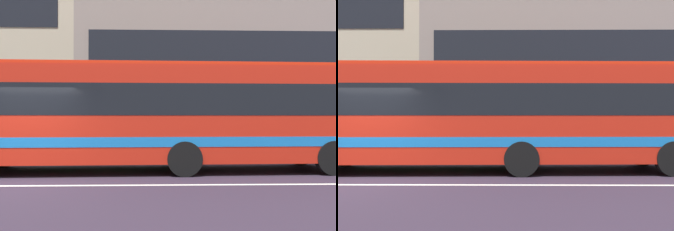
{
  "view_description": "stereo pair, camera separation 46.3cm",
  "coord_description": "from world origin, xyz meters",
  "views": [
    {
      "loc": [
        3.52,
        -9.07,
        1.64
      ],
      "look_at": [
        3.87,
        2.22,
        1.74
      ],
      "focal_mm": 39.38,
      "sensor_mm": 36.0,
      "label": 1
    },
    {
      "loc": [
        3.98,
        -9.08,
        1.64
      ],
      "look_at": [
        3.87,
        2.22,
        1.74
      ],
      "focal_mm": 39.38,
      "sensor_mm": 36.0,
      "label": 2
    }
  ],
  "objects": [
    {
      "name": "apartment_block_right",
      "position": [
        9.18,
        16.22,
        4.8
      ],
      "size": [
        20.4,
        10.19,
        9.59
      ],
      "color": "gray",
      "rests_on": "ground_plane"
    },
    {
      "name": "transit_bus",
      "position": [
        3.52,
        2.45,
        1.82
      ],
      "size": [
        12.24,
        2.92,
        3.29
      ],
      "color": "red",
      "rests_on": "ground_plane"
    },
    {
      "name": "ground_plane",
      "position": [
        0.0,
        0.0,
        0.0
      ],
      "size": [
        160.0,
        160.0,
        0.0
      ],
      "primitive_type": "plane",
      "color": "#2F2434"
    },
    {
      "name": "lane_centre_line",
      "position": [
        0.0,
        0.0,
        0.0
      ],
      "size": [
        60.0,
        0.16,
        0.01
      ],
      "primitive_type": "cube",
      "color": "silver",
      "rests_on": "ground_plane"
    },
    {
      "name": "hedge_row_far",
      "position": [
        -2.05,
        6.24,
        0.52
      ],
      "size": [
        13.92,
        1.1,
        1.04
      ],
      "primitive_type": "cube",
      "color": "#2D6D34",
      "rests_on": "ground_plane"
    }
  ]
}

